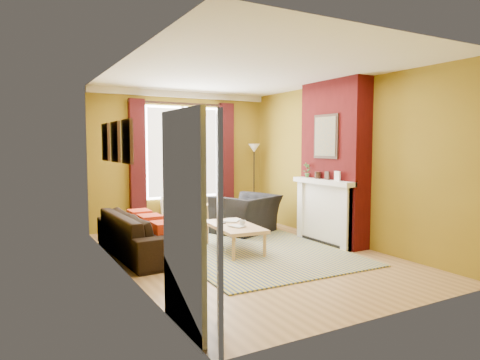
# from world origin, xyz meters

# --- Properties ---
(ground) EXTENTS (5.50, 5.50, 0.00)m
(ground) POSITION_xyz_m (0.00, 0.00, 0.00)
(ground) COLOR olive
(ground) RESTS_ON ground
(room_walls) EXTENTS (3.82, 5.54, 2.83)m
(room_walls) POSITION_xyz_m (0.63, 0.28, 1.38)
(room_walls) COLOR olive
(room_walls) RESTS_ON ground
(striped_rug) EXTENTS (2.63, 3.58, 0.02)m
(striped_rug) POSITION_xyz_m (0.20, 0.24, 0.01)
(striped_rug) COLOR #2F4881
(striped_rug) RESTS_ON ground
(sofa) EXTENTS (0.96, 2.28, 0.66)m
(sofa) POSITION_xyz_m (-1.42, 0.83, 0.33)
(sofa) COLOR black
(sofa) RESTS_ON ground
(armchair) EXTENTS (1.44, 1.36, 0.74)m
(armchair) POSITION_xyz_m (0.79, 1.43, 0.37)
(armchair) COLOR black
(armchair) RESTS_ON ground
(coffee_table) EXTENTS (0.75, 1.33, 0.43)m
(coffee_table) POSITION_xyz_m (-0.08, 0.30, 0.38)
(coffee_table) COLOR tan
(coffee_table) RESTS_ON ground
(wicker_stool) EXTENTS (0.46, 0.46, 0.47)m
(wicker_stool) POSITION_xyz_m (0.39, 2.40, 0.24)
(wicker_stool) COLOR olive
(wicker_stool) RESTS_ON ground
(floor_lamp) EXTENTS (0.28, 0.28, 1.73)m
(floor_lamp) POSITION_xyz_m (1.55, 2.40, 1.37)
(floor_lamp) COLOR black
(floor_lamp) RESTS_ON ground
(book_a) EXTENTS (0.25, 0.29, 0.02)m
(book_a) POSITION_xyz_m (-0.21, 0.10, 0.44)
(book_a) COLOR #999999
(book_a) RESTS_ON coffee_table
(book_b) EXTENTS (0.39, 0.39, 0.02)m
(book_b) POSITION_xyz_m (-0.04, 0.68, 0.44)
(book_b) COLOR #999999
(book_b) RESTS_ON coffee_table
(mug) EXTENTS (0.11, 0.11, 0.10)m
(mug) POSITION_xyz_m (-0.03, 0.11, 0.47)
(mug) COLOR #999999
(mug) RESTS_ON coffee_table
(tv_remote) EXTENTS (0.07, 0.16, 0.02)m
(tv_remote) POSITION_xyz_m (-0.18, 0.53, 0.44)
(tv_remote) COLOR #242426
(tv_remote) RESTS_ON coffee_table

